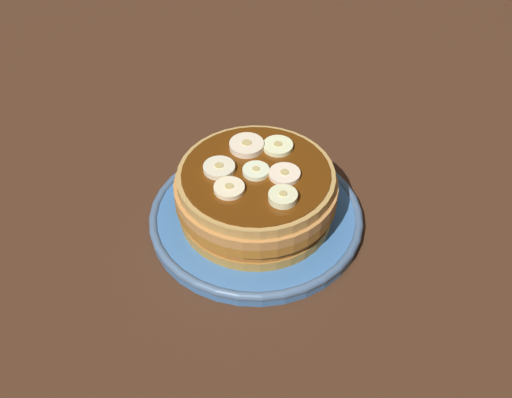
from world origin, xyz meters
TOP-DOWN VIEW (x-y plane):
  - ground_plane at (0.00, 0.00)cm, footprint 140.00×140.00cm
  - plate at (0.00, 0.00)cm, footprint 22.57×22.57cm
  - pancake_stack at (0.15, -0.05)cm, footprint 17.05×17.09cm
  - banana_slice_0 at (-0.48, -0.39)cm, footprint 2.70×2.70cm
  - banana_slice_1 at (-3.46, 1.26)cm, footprint 3.20×3.20cm
  - banana_slice_2 at (-3.12, -1.87)cm, footprint 3.01×3.01cm
  - banana_slice_3 at (-0.00, 4.00)cm, footprint 3.60×3.60cm
  - banana_slice_4 at (1.53, -4.39)cm, footprint 2.80×2.80cm
  - banana_slice_5 at (2.62, -1.13)cm, footprint 3.14×3.14cm
  - banana_slice_6 at (3.13, 3.21)cm, footprint 3.15×3.15cm

SIDE VIEW (x-z plane):
  - ground_plane at x=0.00cm, z-range -3.00..0.00cm
  - plate at x=0.00cm, z-range 0.06..1.65cm
  - pancake_stack at x=0.15cm, z-range 1.34..7.11cm
  - banana_slice_5 at x=2.62cm, z-range 6.90..7.59cm
  - banana_slice_0 at x=-0.48cm, z-range 6.90..7.61cm
  - banana_slice_2 at x=-3.12cm, z-range 6.90..7.64cm
  - banana_slice_6 at x=3.13cm, z-range 6.90..7.64cm
  - banana_slice_1 at x=-3.46cm, z-range 6.90..7.71cm
  - banana_slice_3 at x=0.00cm, z-range 6.90..7.81cm
  - banana_slice_4 at x=1.53cm, z-range 6.90..7.90cm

